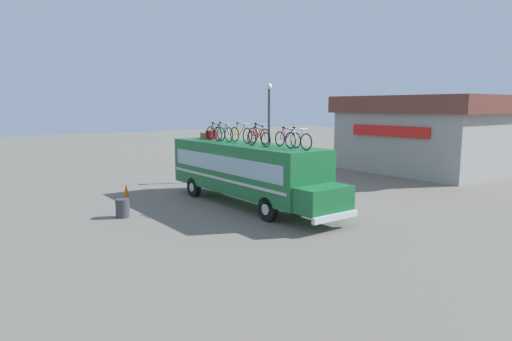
% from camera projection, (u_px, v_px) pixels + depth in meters
% --- Properties ---
extents(ground_plane, '(120.00, 120.00, 0.00)m').
position_uv_depth(ground_plane, '(244.00, 204.00, 21.48)').
color(ground_plane, slate).
extents(bus, '(10.83, 2.53, 2.93)m').
position_uv_depth(bus, '(247.00, 169.00, 21.04)').
color(bus, '#1E6B38').
rests_on(bus, ground).
extents(luggage_bag_1, '(0.63, 0.50, 0.30)m').
position_uv_depth(luggage_bag_1, '(207.00, 136.00, 24.32)').
color(luggage_bag_1, olive).
rests_on(luggage_bag_1, bus).
extents(luggage_bag_2, '(0.52, 0.39, 0.46)m').
position_uv_depth(luggage_bag_2, '(211.00, 135.00, 23.60)').
color(luggage_bag_2, maroon).
rests_on(luggage_bag_2, bus).
extents(rooftop_bicycle_1, '(1.76, 0.44, 0.93)m').
position_uv_depth(rooftop_bicycle_1, '(216.00, 133.00, 22.84)').
color(rooftop_bicycle_1, black).
rests_on(rooftop_bicycle_1, bus).
extents(rooftop_bicycle_2, '(1.74, 0.44, 0.97)m').
position_uv_depth(rooftop_bicycle_2, '(223.00, 134.00, 21.99)').
color(rooftop_bicycle_2, black).
rests_on(rooftop_bicycle_2, bus).
extents(rooftop_bicycle_3, '(1.80, 0.44, 0.97)m').
position_uv_depth(rooftop_bicycle_3, '(241.00, 134.00, 21.38)').
color(rooftop_bicycle_3, black).
rests_on(rooftop_bicycle_3, bus).
extents(rooftop_bicycle_4, '(1.69, 0.44, 0.97)m').
position_uv_depth(rooftop_bicycle_4, '(259.00, 135.00, 20.71)').
color(rooftop_bicycle_4, black).
rests_on(rooftop_bicycle_4, bus).
extents(rooftop_bicycle_5, '(1.68, 0.44, 0.86)m').
position_uv_depth(rooftop_bicycle_5, '(258.00, 138.00, 19.49)').
color(rooftop_bicycle_5, black).
rests_on(rooftop_bicycle_5, bus).
extents(rooftop_bicycle_6, '(1.68, 0.44, 0.87)m').
position_uv_depth(rooftop_bicycle_6, '(287.00, 139.00, 19.11)').
color(rooftop_bicycle_6, black).
rests_on(rooftop_bicycle_6, bus).
extents(rooftop_bicycle_7, '(1.64, 0.44, 0.91)m').
position_uv_depth(rooftop_bicycle_7, '(298.00, 140.00, 18.12)').
color(rooftop_bicycle_7, black).
rests_on(rooftop_bicycle_7, bus).
extents(roadside_building, '(10.83, 8.17, 5.37)m').
position_uv_depth(roadside_building, '(422.00, 133.00, 31.96)').
color(roadside_building, '#9E9E99').
rests_on(roadside_building, ground).
extents(trash_bin, '(0.57, 0.57, 0.78)m').
position_uv_depth(trash_bin, '(123.00, 208.00, 18.86)').
color(trash_bin, '#3F3F47').
rests_on(trash_bin, ground).
extents(traffic_cone, '(0.28, 0.28, 0.67)m').
position_uv_depth(traffic_cone, '(126.00, 190.00, 23.14)').
color(traffic_cone, orange).
rests_on(traffic_cone, ground).
extents(street_lamp, '(0.36, 0.36, 6.07)m').
position_uv_depth(street_lamp, '(269.00, 121.00, 27.78)').
color(street_lamp, '#38383D').
rests_on(street_lamp, ground).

